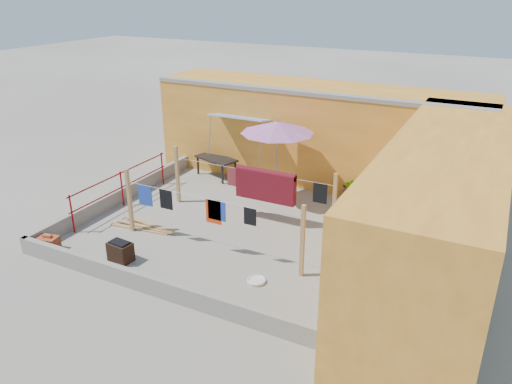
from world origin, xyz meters
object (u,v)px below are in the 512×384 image
at_px(patio_umbrella, 277,128).
at_px(water_jug_b, 375,243).
at_px(white_basin, 256,281).
at_px(plant_back_a, 354,190).
at_px(brazier, 120,251).
at_px(green_hose, 366,222).
at_px(outdoor_table, 216,160).
at_px(water_jug_a, 363,237).
at_px(brick_stack, 49,243).

relative_size(patio_umbrella, water_jug_b, 6.82).
distance_m(white_basin, plant_back_a, 5.38).
bearing_deg(patio_umbrella, brazier, -110.51).
height_order(water_jug_b, green_hose, water_jug_b).
distance_m(patio_umbrella, green_hose, 3.75).
bearing_deg(brazier, plant_back_a, 55.99).
relative_size(outdoor_table, water_jug_a, 4.71).
height_order(brick_stack, green_hose, brick_stack).
relative_size(brick_stack, green_hose, 1.16).
height_order(brazier, water_jug_b, brazier).
height_order(water_jug_a, plant_back_a, plant_back_a).
height_order(white_basin, green_hose, white_basin).
bearing_deg(green_hose, plant_back_a, 122.04).
bearing_deg(green_hose, outdoor_table, 167.98).
xyz_separation_m(white_basin, green_hose, (1.40, 4.12, -0.01)).
bearing_deg(outdoor_table, water_jug_a, -21.81).
distance_m(outdoor_table, green_hose, 5.84).
height_order(water_jug_a, water_jug_b, water_jug_b).
xyz_separation_m(outdoor_table, plant_back_a, (4.93, -0.00, -0.21)).
bearing_deg(green_hose, brazier, -135.14).
distance_m(patio_umbrella, brazier, 5.74).
relative_size(outdoor_table, green_hose, 3.48).
xyz_separation_m(white_basin, water_jug_a, (1.62, 2.97, 0.11)).
bearing_deg(white_basin, water_jug_a, 61.42).
height_order(patio_umbrella, brazier, patio_umbrella).
xyz_separation_m(outdoor_table, water_jug_b, (6.29, -2.59, -0.46)).
bearing_deg(brick_stack, patio_umbrella, 54.44).
bearing_deg(brick_stack, green_hose, 37.35).
bearing_deg(patio_umbrella, green_hose, -4.54).
height_order(patio_umbrella, water_jug_a, patio_umbrella).
height_order(brick_stack, plant_back_a, plant_back_a).
distance_m(brazier, water_jug_b, 6.38).
distance_m(water_jug_b, plant_back_a, 2.94).
height_order(brazier, white_basin, brazier).
relative_size(brick_stack, brazier, 0.89).
distance_m(patio_umbrella, brick_stack, 7.01).
bearing_deg(green_hose, brick_stack, -142.65).
distance_m(outdoor_table, white_basin, 6.87).
bearing_deg(brazier, outdoor_table, 98.45).
bearing_deg(outdoor_table, white_basin, -51.20).
xyz_separation_m(outdoor_table, white_basin, (4.29, -5.33, -0.59)).
relative_size(water_jug_a, plant_back_a, 0.42).
bearing_deg(brazier, water_jug_a, 35.82).
relative_size(outdoor_table, water_jug_b, 4.27).
bearing_deg(outdoor_table, green_hose, -12.02).
distance_m(brick_stack, water_jug_b, 8.32).
xyz_separation_m(patio_umbrella, white_basin, (1.53, -4.35, -2.32)).
bearing_deg(brick_stack, brazier, 11.72).
height_order(outdoor_table, white_basin, outdoor_table).
bearing_deg(green_hose, white_basin, -108.73).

